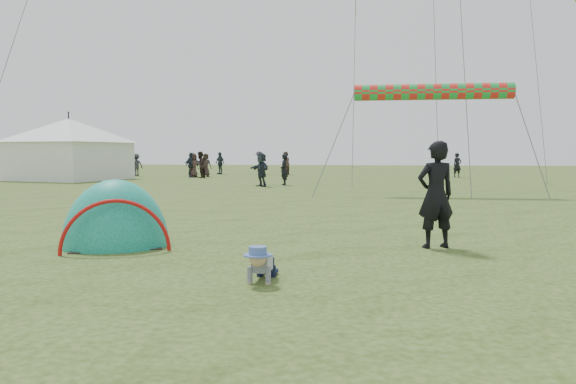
# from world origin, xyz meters

# --- Properties ---
(ground) EXTENTS (140.00, 140.00, 0.00)m
(ground) POSITION_xyz_m (0.00, 0.00, 0.00)
(ground) COLOR #284011
(crawling_toddler) EXTENTS (0.49, 0.68, 0.51)m
(crawling_toddler) POSITION_xyz_m (0.12, -0.16, 0.25)
(crawling_toddler) COLOR black
(crawling_toddler) RESTS_ON ground
(popup_tent) EXTENTS (2.34, 2.18, 2.41)m
(popup_tent) POSITION_xyz_m (-2.97, 2.20, 0.00)
(popup_tent) COLOR #0D7346
(popup_tent) RESTS_ON ground
(standing_adult) EXTENTS (0.81, 0.68, 1.89)m
(standing_adult) POSITION_xyz_m (2.68, 2.84, 0.94)
(standing_adult) COLOR black
(standing_adult) RESTS_ON ground
(event_marquee) EXTENTS (7.16, 7.16, 4.09)m
(event_marquee) POSITION_xyz_m (-16.88, 25.45, 2.04)
(event_marquee) COLOR white
(event_marquee) RESTS_ON ground
(crowd_person_0) EXTENTS (0.72, 0.61, 1.67)m
(crowd_person_0) POSITION_xyz_m (7.57, 32.28, 0.83)
(crowd_person_0) COLOR black
(crowd_person_0) RESTS_ON ground
(crowd_person_1) EXTENTS (1.04, 1.05, 1.71)m
(crowd_person_1) POSITION_xyz_m (-18.40, 36.42, 0.85)
(crowd_person_1) COLOR #2C231F
(crowd_person_1) RESTS_ON ground
(crowd_person_2) EXTENTS (1.07, 0.96, 1.74)m
(crowd_person_2) POSITION_xyz_m (-9.96, 35.51, 0.87)
(crowd_person_2) COLOR #2A363E
(crowd_person_2) RESTS_ON ground
(crowd_person_4) EXTENTS (0.95, 0.89, 1.64)m
(crowd_person_4) POSITION_xyz_m (-9.79, 31.03, 0.82)
(crowd_person_4) COLOR #312623
(crowd_person_4) RESTS_ON ground
(crowd_person_5) EXTENTS (1.48, 1.43, 1.69)m
(crowd_person_5) POSITION_xyz_m (-12.06, 35.33, 0.84)
(crowd_person_5) COLOR black
(crowd_person_5) RESTS_ON ground
(crowd_person_6) EXTENTS (0.59, 0.70, 1.63)m
(crowd_person_6) POSITION_xyz_m (-2.78, 21.40, 0.81)
(crowd_person_6) COLOR black
(crowd_person_6) RESTS_ON ground
(crowd_person_7) EXTENTS (0.85, 0.99, 1.77)m
(crowd_person_7) POSITION_xyz_m (-9.58, 28.97, 0.89)
(crowd_person_7) COLOR black
(crowd_person_7) RESTS_ON ground
(crowd_person_8) EXTENTS (1.08, 0.78, 1.70)m
(crowd_person_8) POSITION_xyz_m (-19.43, 37.99, 0.85)
(crowd_person_8) COLOR #19252D
(crowd_person_8) RESTS_ON ground
(crowd_person_9) EXTENTS (0.85, 1.26, 1.79)m
(crowd_person_9) POSITION_xyz_m (-6.91, 35.93, 0.90)
(crowd_person_9) COLOR #303136
(crowd_person_9) RESTS_ON ground
(crowd_person_10) EXTENTS (0.88, 0.95, 1.63)m
(crowd_person_10) POSITION_xyz_m (-10.39, 30.15, 0.81)
(crowd_person_10) COLOR #3F2D2A
(crowd_person_10) RESTS_ON ground
(crowd_person_11) EXTENTS (1.39, 1.50, 1.68)m
(crowd_person_11) POSITION_xyz_m (-3.76, 20.28, 0.84)
(crowd_person_11) COLOR #232C35
(crowd_person_11) RESTS_ON ground
(crowd_person_13) EXTENTS (0.79, 0.95, 1.77)m
(crowd_person_13) POSITION_xyz_m (-4.72, 35.17, 0.88)
(crowd_person_13) COLOR #47322C
(crowd_person_13) RESTS_ON ground
(crowd_person_14) EXTENTS (0.70, 1.07, 1.70)m
(crowd_person_14) POSITION_xyz_m (-10.54, 29.98, 0.85)
(crowd_person_14) COLOR #2A3440
(crowd_person_14) RESTS_ON ground
(crowd_person_15) EXTENTS (1.12, 1.19, 1.62)m
(crowd_person_15) POSITION_xyz_m (-15.19, 31.64, 0.81)
(crowd_person_15) COLOR #2B2C31
(crowd_person_15) RESTS_ON ground
(rainbow_tube_kite) EXTENTS (6.17, 0.64, 0.64)m
(rainbow_tube_kite) POSITION_xyz_m (4.02, 15.80, 4.09)
(rainbow_tube_kite) COLOR red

